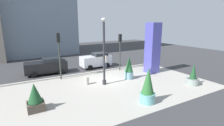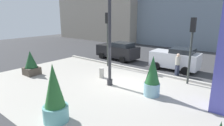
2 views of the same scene
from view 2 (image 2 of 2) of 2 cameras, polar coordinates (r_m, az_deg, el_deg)
name	(u,v)px [view 2 (image 2 of 2)]	position (r m, az deg, el deg)	size (l,w,h in m)	color
ground_plane	(151,70)	(16.38, 11.54, -2.03)	(60.00, 60.00, 0.00)	#38383A
plaza_pavement	(104,92)	(11.68, -2.55, -8.60)	(18.00, 10.00, 0.02)	#ADA89E
curb_strip	(146,71)	(15.62, 10.04, -2.47)	(18.00, 0.24, 0.16)	#B7B2A8
lamp_post	(110,41)	(12.01, -0.72, 6.65)	(0.44, 0.44, 6.04)	#2D2D33
potted_plant_near_right	(152,77)	(11.03, 11.93, -4.15)	(0.91, 0.91, 2.35)	#7AA8B7
potted_plant_near_left	(55,96)	(8.61, -16.73, -9.46)	(1.11, 1.11, 2.61)	#6BB2B2
potted_plant_by_pillar	(31,64)	(15.87, -22.98, -0.20)	(1.06, 1.06, 1.86)	#4C4238
concrete_bollard	(102,73)	(14.07, -3.13, -2.92)	(0.36, 0.36, 0.75)	#B2ADA3
traffic_light_corner	(108,31)	(16.70, -1.31, 9.56)	(0.28, 0.42, 4.67)	#333833
traffic_light_far_side	(192,40)	(13.27, 22.66, 6.32)	(0.28, 0.42, 4.35)	#333833
car_far_lane	(175,59)	(16.70, 18.36, 1.18)	(3.88, 2.04, 1.86)	silver
car_curb_west	(118,51)	(19.62, 1.77, 3.71)	(4.49, 2.17, 1.79)	black
pedestrian_on_sidewalk	(178,63)	(15.23, 18.98, -0.09)	(0.45, 0.45, 1.71)	#33384C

